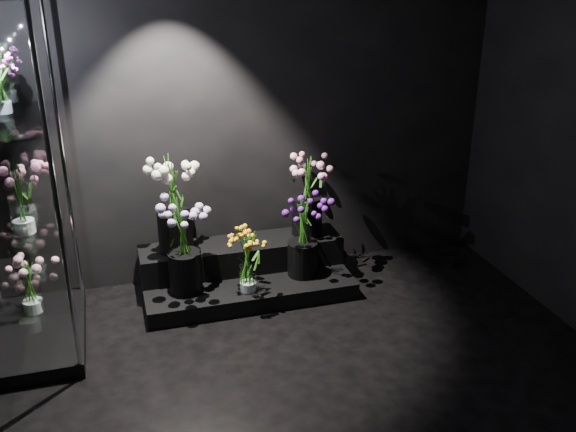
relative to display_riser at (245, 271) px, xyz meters
name	(u,v)px	position (x,y,z in m)	size (l,w,h in m)	color
floor	(331,421)	(0.13, -1.68, -0.15)	(4.00, 4.00, 0.00)	black
wall_back	(247,105)	(0.13, 0.32, 1.25)	(4.00, 4.00, 0.00)	black
display_riser	(245,271)	(0.00, 0.00, 0.00)	(1.61, 0.71, 0.36)	black
display_case	(11,186)	(-1.54, -0.35, 1.00)	(0.62, 1.04, 2.29)	black
bouquet_orange_bells	(247,260)	(-0.04, -0.29, 0.25)	(0.28, 0.28, 0.50)	white
bouquet_lilac	(183,240)	(-0.48, -0.16, 0.40)	(0.48, 0.48, 0.73)	black
bouquet_purple	(303,233)	(0.43, -0.16, 0.35)	(0.43, 0.43, 0.64)	black
bouquet_cream_roses	(173,199)	(-0.51, 0.09, 0.63)	(0.48, 0.48, 0.76)	black
bouquet_pink_roses	(307,189)	(0.55, 0.11, 0.59)	(0.39, 0.39, 0.66)	black
bouquet_case_pink	(19,196)	(-1.48, -0.52, 0.99)	(0.36, 0.36, 0.47)	white
bouquet_case_base_pink	(29,284)	(-1.57, -0.11, 0.18)	(0.34, 0.34, 0.42)	white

